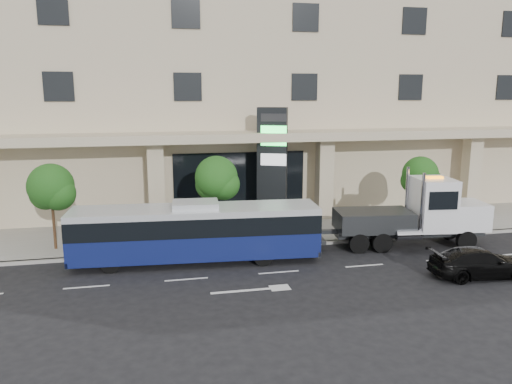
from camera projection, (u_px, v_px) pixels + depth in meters
ground at (271, 261)px, 23.15m from camera, size 120.00×120.00×0.00m
sidewalk at (249, 231)px, 27.93m from camera, size 120.00×6.00×0.15m
curb at (261, 247)px, 25.06m from camera, size 120.00×0.30×0.15m
convention_center at (221, 60)px, 35.97m from camera, size 60.00×17.60×20.00m
tree_left at (52, 190)px, 23.93m from camera, size 2.27×2.20×4.22m
tree_mid at (217, 180)px, 25.55m from camera, size 2.28×2.20×4.38m
tree_right at (421, 177)px, 27.95m from camera, size 2.10×2.00×4.04m
city_bus at (196, 231)px, 22.84m from camera, size 11.38×3.17×2.85m
tow_truck at (417, 215)px, 25.19m from camera, size 8.68×3.02×3.92m
black_sedan at (480, 263)px, 21.10m from camera, size 4.39×2.05×1.24m
signage_pylon at (272, 166)px, 28.55m from camera, size 1.76×1.24×6.72m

